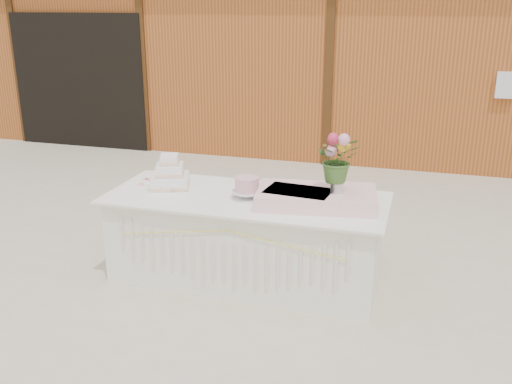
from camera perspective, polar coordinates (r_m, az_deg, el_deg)
ground at (r=5.16m, az=-0.97°, el=-8.63°), size 80.00×80.00×0.00m
barn at (r=10.49m, az=9.23°, el=14.48°), size 12.60×4.60×3.30m
cake_table at (r=4.99m, az=-1.01°, el=-4.69°), size 2.40×1.00×0.77m
wedding_cake at (r=5.16m, az=-8.58°, el=1.61°), size 0.42×0.42×0.30m
pink_cake_stand at (r=4.79m, az=-0.91°, el=0.54°), size 0.26×0.26×0.19m
satin_runner at (r=4.69m, az=6.07°, el=-0.53°), size 1.04×0.69×0.12m
flower_vase at (r=4.61m, az=8.10°, el=0.77°), size 0.10×0.10×0.14m
bouquet at (r=4.54m, az=8.24°, el=3.87°), size 0.40×0.36×0.38m
loose_flowers at (r=5.38m, az=-11.26°, el=1.12°), size 0.17×0.32×0.02m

